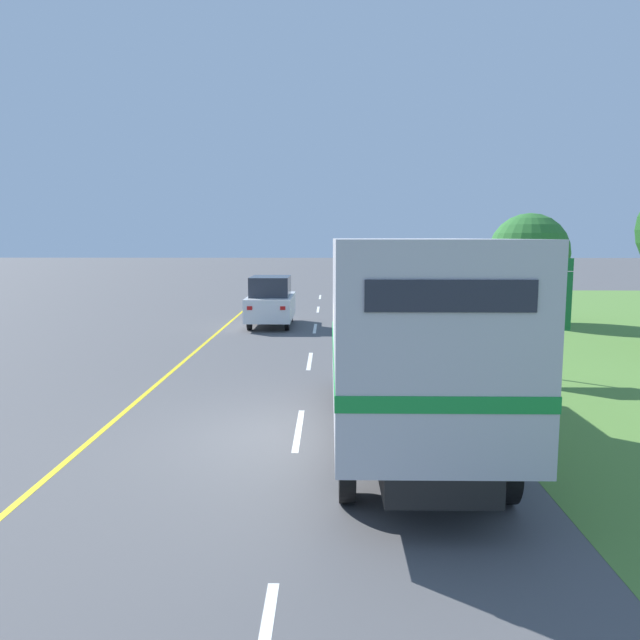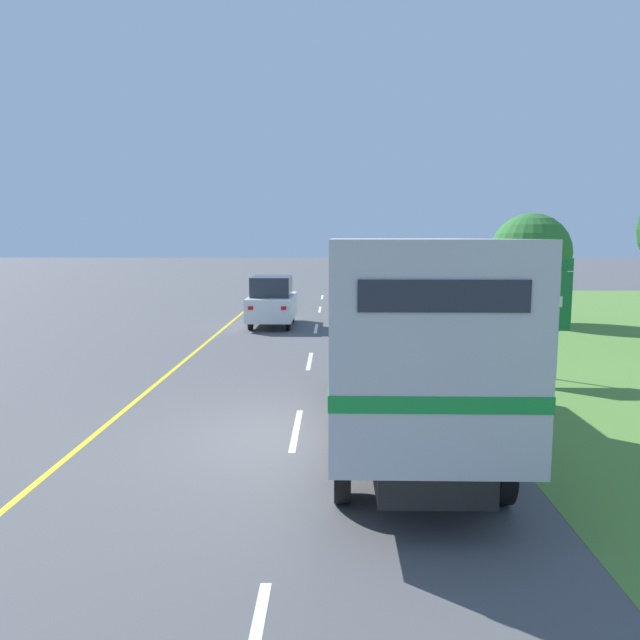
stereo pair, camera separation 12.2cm
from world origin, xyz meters
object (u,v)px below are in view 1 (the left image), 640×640
object	(u,v)px
horse_trailer_truck	(406,331)
delineator_post	(494,370)
highway_sign	(529,304)
roadside_tree_mid	(529,253)
lead_car_white	(271,301)

from	to	relation	value
horse_trailer_truck	delineator_post	world-z (taller)	horse_trailer_truck
highway_sign	roadside_tree_mid	world-z (taller)	roadside_tree_mid
highway_sign	horse_trailer_truck	bearing A→B (deg)	-126.35
roadside_tree_mid	delineator_post	world-z (taller)	roadside_tree_mid
horse_trailer_truck	lead_car_white	world-z (taller)	horse_trailer_truck
highway_sign	roadside_tree_mid	xyz separation A→B (m)	(3.36, 10.81, 1.00)
highway_sign	delineator_post	xyz separation A→B (m)	(-1.18, -1.29, -1.44)
lead_car_white	delineator_post	size ratio (longest dim) A/B	4.10
roadside_tree_mid	delineator_post	size ratio (longest dim) A/B	4.87
lead_car_white	delineator_post	distance (m)	12.53
roadside_tree_mid	highway_sign	bearing A→B (deg)	-107.28
horse_trailer_truck	lead_car_white	distance (m)	15.11
horse_trailer_truck	roadside_tree_mid	size ratio (longest dim) A/B	1.81
horse_trailer_truck	lead_car_white	xyz separation A→B (m)	(-3.73, 14.60, -0.99)
lead_car_white	roadside_tree_mid	xyz separation A→B (m)	(10.83, 1.27, 1.93)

